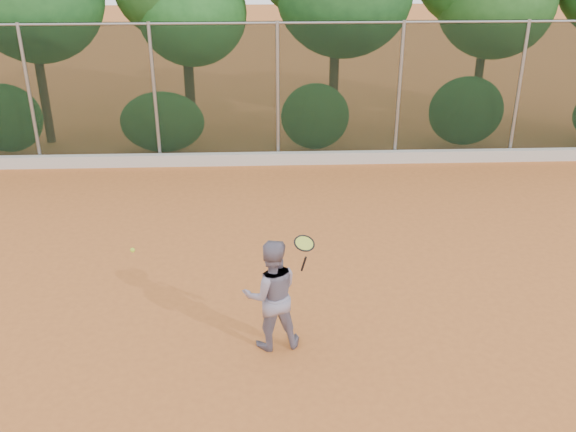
{
  "coord_description": "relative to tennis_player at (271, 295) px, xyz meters",
  "views": [
    {
      "loc": [
        -0.4,
        -8.51,
        5.69
      ],
      "look_at": [
        0.0,
        1.0,
        1.25
      ],
      "focal_mm": 40.0,
      "sensor_mm": 36.0,
      "label": 1
    }
  ],
  "objects": [
    {
      "name": "ground",
      "position": [
        0.31,
        0.76,
        -0.85
      ],
      "size": [
        80.0,
        80.0,
        0.0
      ],
      "primitive_type": "plane",
      "color": "#C5692E",
      "rests_on": "ground"
    },
    {
      "name": "tennis_ball_in_flight",
      "position": [
        -1.94,
        0.29,
        0.6
      ],
      "size": [
        0.07,
        0.07,
        0.07
      ],
      "color": "#B3DA31",
      "rests_on": "ground"
    },
    {
      "name": "chainlink_fence",
      "position": [
        0.31,
        7.76,
        1.01
      ],
      "size": [
        24.09,
        0.09,
        3.5
      ],
      "color": "black",
      "rests_on": "ground"
    },
    {
      "name": "concrete_curb",
      "position": [
        0.31,
        7.58,
        -0.7
      ],
      "size": [
        24.0,
        0.2,
        0.3
      ],
      "primitive_type": "cube",
      "color": "beige",
      "rests_on": "ground"
    },
    {
      "name": "tennis_player",
      "position": [
        0.0,
        0.0,
        0.0
      ],
      "size": [
        0.91,
        0.76,
        1.69
      ],
      "primitive_type": "imported",
      "rotation": [
        0.0,
        0.0,
        3.29
      ],
      "color": "gray",
      "rests_on": "ground"
    },
    {
      "name": "tennis_racket",
      "position": [
        0.45,
        -0.14,
        0.84
      ],
      "size": [
        0.37,
        0.36,
        0.56
      ],
      "color": "black",
      "rests_on": "ground"
    }
  ]
}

